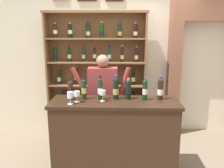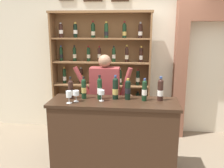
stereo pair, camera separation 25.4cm
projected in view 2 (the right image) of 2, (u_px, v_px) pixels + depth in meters
back_wall at (128, 52)px, 4.59m from camera, size 12.00×0.19×3.07m
wine_shelf at (101, 72)px, 4.43m from camera, size 1.82×0.30×2.27m
archway_doorway at (217, 61)px, 4.31m from camera, size 1.50×0.45×2.45m
tasting_counter at (114, 137)px, 3.32m from camera, size 1.72×0.56×1.03m
shopkeeper at (105, 93)px, 3.77m from camera, size 0.94×0.22×1.59m
tasting_bottle_brunello at (71, 89)px, 3.29m from camera, size 0.07×0.07×0.31m
tasting_bottle_grappa at (84, 88)px, 3.28m from camera, size 0.07×0.07×0.31m
tasting_bottle_chianti at (100, 88)px, 3.26m from camera, size 0.07×0.07×0.33m
tasting_bottle_vin_santo at (115, 88)px, 3.26m from camera, size 0.08×0.08×0.33m
tasting_bottle_super_tuscan at (128, 89)px, 3.24m from camera, size 0.08×0.08×0.29m
tasting_bottle_prosecco at (144, 90)px, 3.19m from camera, size 0.07×0.07×0.30m
tasting_bottle_riserva at (160, 90)px, 3.19m from camera, size 0.08×0.08×0.33m
wine_glass_right at (76, 94)px, 3.16m from camera, size 0.08×0.08×0.15m
wine_glass_left at (101, 93)px, 3.18m from camera, size 0.08×0.08×0.15m
wine_glass_center at (69, 95)px, 3.09m from camera, size 0.07×0.07×0.16m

